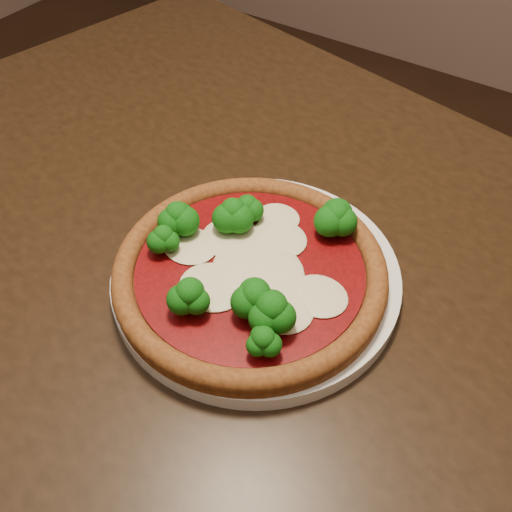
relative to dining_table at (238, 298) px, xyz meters
The scene contains 4 objects.
floor 0.70m from the dining_table, 147.42° to the right, with size 4.00×4.00×0.00m, color black.
dining_table is the anchor object (origin of this frame).
plate 0.13m from the dining_table, 34.34° to the right, with size 0.30×0.30×0.02m, color white.
pizza 0.15m from the dining_table, 43.43° to the right, with size 0.28×0.28×0.06m.
Camera 1 is at (0.48, -0.23, 1.21)m, focal length 40.00 mm.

